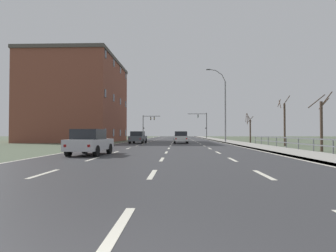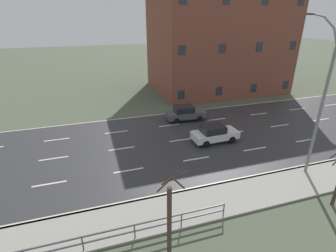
{
  "view_description": "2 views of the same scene",
  "coord_description": "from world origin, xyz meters",
  "px_view_note": "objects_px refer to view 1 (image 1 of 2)",
  "views": [
    {
      "loc": [
        0.83,
        -2.09,
        1.33
      ],
      "look_at": [
        -0.87,
        46.21,
        2.5
      ],
      "focal_mm": 31.95,
      "sensor_mm": 36.0,
      "label": 1
    },
    {
      "loc": [
        19.7,
        26.89,
        10.64
      ],
      "look_at": [
        0.0,
        33.16,
        1.58
      ],
      "focal_mm": 27.63,
      "sensor_mm": 36.0,
      "label": 2
    }
  ],
  "objects_px": {
    "car_distant": "(181,137)",
    "car_mid_centre": "(182,136)",
    "traffic_signal_right": "(203,122)",
    "traffic_signal_left": "(147,123)",
    "car_far_right": "(138,137)",
    "street_lamp_midground": "(224,106)",
    "car_near_left": "(90,142)",
    "brick_building": "(79,101)"
  },
  "relations": [
    {
      "from": "traffic_signal_right",
      "to": "car_distant",
      "type": "relative_size",
      "value": 1.56
    },
    {
      "from": "car_distant",
      "to": "brick_building",
      "type": "bearing_deg",
      "value": 151.7
    },
    {
      "from": "traffic_signal_right",
      "to": "car_far_right",
      "type": "distance_m",
      "value": 38.63
    },
    {
      "from": "street_lamp_midground",
      "to": "car_distant",
      "type": "distance_m",
      "value": 8.68
    },
    {
      "from": "car_mid_centre",
      "to": "car_distant",
      "type": "bearing_deg",
      "value": -90.03
    },
    {
      "from": "traffic_signal_left",
      "to": "car_far_right",
      "type": "distance_m",
      "value": 34.94
    },
    {
      "from": "street_lamp_midground",
      "to": "car_near_left",
      "type": "xyz_separation_m",
      "value": [
        -11.91,
        -25.51,
        -4.39
      ]
    },
    {
      "from": "traffic_signal_right",
      "to": "car_mid_centre",
      "type": "height_order",
      "value": "traffic_signal_right"
    },
    {
      "from": "car_distant",
      "to": "car_mid_centre",
      "type": "bearing_deg",
      "value": 87.67
    },
    {
      "from": "car_near_left",
      "to": "brick_building",
      "type": "xyz_separation_m",
      "value": [
        -10.8,
        29.8,
        5.78
      ]
    },
    {
      "from": "traffic_signal_right",
      "to": "street_lamp_midground",
      "type": "bearing_deg",
      "value": -89.41
    },
    {
      "from": "car_mid_centre",
      "to": "car_far_right",
      "type": "bearing_deg",
      "value": -100.48
    },
    {
      "from": "traffic_signal_left",
      "to": "car_mid_centre",
      "type": "distance_m",
      "value": 10.21
    },
    {
      "from": "traffic_signal_left",
      "to": "car_mid_centre",
      "type": "height_order",
      "value": "traffic_signal_left"
    },
    {
      "from": "car_far_right",
      "to": "brick_building",
      "type": "relative_size",
      "value": 0.23
    },
    {
      "from": "car_far_right",
      "to": "traffic_signal_right",
      "type": "bearing_deg",
      "value": 75.62
    },
    {
      "from": "traffic_signal_right",
      "to": "car_near_left",
      "type": "xyz_separation_m",
      "value": [
        -11.58,
        -57.52,
        -3.4
      ]
    },
    {
      "from": "traffic_signal_right",
      "to": "car_near_left",
      "type": "relative_size",
      "value": 1.54
    },
    {
      "from": "traffic_signal_left",
      "to": "car_near_left",
      "type": "relative_size",
      "value": 1.38
    },
    {
      "from": "brick_building",
      "to": "car_far_right",
      "type": "bearing_deg",
      "value": -39.6
    },
    {
      "from": "traffic_signal_left",
      "to": "car_near_left",
      "type": "height_order",
      "value": "traffic_signal_left"
    },
    {
      "from": "car_near_left",
      "to": "brick_building",
      "type": "distance_m",
      "value": 32.22
    },
    {
      "from": "traffic_signal_right",
      "to": "brick_building",
      "type": "relative_size",
      "value": 0.35
    },
    {
      "from": "traffic_signal_left",
      "to": "car_near_left",
      "type": "xyz_separation_m",
      "value": [
        2.35,
        -55.52,
        -3.15
      ]
    },
    {
      "from": "street_lamp_midground",
      "to": "traffic_signal_left",
      "type": "height_order",
      "value": "street_lamp_midground"
    },
    {
      "from": "car_distant",
      "to": "brick_building",
      "type": "height_order",
      "value": "brick_building"
    },
    {
      "from": "traffic_signal_left",
      "to": "car_distant",
      "type": "relative_size",
      "value": 1.4
    },
    {
      "from": "car_near_left",
      "to": "brick_building",
      "type": "bearing_deg",
      "value": 113.18
    },
    {
      "from": "traffic_signal_right",
      "to": "traffic_signal_left",
      "type": "height_order",
      "value": "traffic_signal_right"
    },
    {
      "from": "car_mid_centre",
      "to": "brick_building",
      "type": "bearing_deg",
      "value": -127.88
    },
    {
      "from": "car_distant",
      "to": "traffic_signal_left",
      "type": "bearing_deg",
      "value": 101.88
    },
    {
      "from": "car_mid_centre",
      "to": "traffic_signal_right",
      "type": "bearing_deg",
      "value": 51.93
    },
    {
      "from": "street_lamp_midground",
      "to": "car_near_left",
      "type": "height_order",
      "value": "street_lamp_midground"
    },
    {
      "from": "car_far_right",
      "to": "car_near_left",
      "type": "bearing_deg",
      "value": -87.15
    },
    {
      "from": "street_lamp_midground",
      "to": "traffic_signal_left",
      "type": "bearing_deg",
      "value": 115.42
    },
    {
      "from": "traffic_signal_right",
      "to": "car_distant",
      "type": "bearing_deg",
      "value": -99.36
    },
    {
      "from": "street_lamp_midground",
      "to": "car_distant",
      "type": "xyz_separation_m",
      "value": [
        -6.28,
        -4.08,
        -4.39
      ]
    },
    {
      "from": "traffic_signal_right",
      "to": "car_mid_centre",
      "type": "xyz_separation_m",
      "value": [
        -5.42,
        -6.68,
        -3.4
      ]
    },
    {
      "from": "car_distant",
      "to": "car_mid_centre",
      "type": "relative_size",
      "value": 1.0
    },
    {
      "from": "traffic_signal_right",
      "to": "car_far_right",
      "type": "bearing_deg",
      "value": -107.41
    },
    {
      "from": "car_distant",
      "to": "traffic_signal_right",
      "type": "bearing_deg",
      "value": 79.34
    },
    {
      "from": "car_near_left",
      "to": "brick_building",
      "type": "height_order",
      "value": "brick_building"
    }
  ]
}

